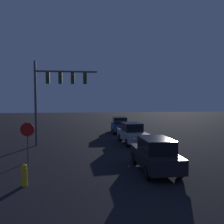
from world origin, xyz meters
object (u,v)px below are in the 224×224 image
at_px(stop_sign, 27,134).
at_px(traffic_signal_mast, 55,87).
at_px(car_far, 120,125).
at_px(fire_hydrant, 24,175).
at_px(car_mid, 132,133).
at_px(car_near, 155,154).

bearing_deg(stop_sign, traffic_signal_mast, 78.64).
distance_m(car_far, fire_hydrant, 15.72).
xyz_separation_m(car_far, stop_sign, (-7.09, -10.81, 0.77)).
bearing_deg(fire_hydrant, car_far, 66.20).
distance_m(car_mid, car_far, 6.15).
bearing_deg(car_mid, car_far, -93.92).
distance_m(car_mid, stop_sign, 8.56).
distance_m(car_near, fire_hydrant, 6.19).
bearing_deg(car_mid, traffic_signal_mast, -5.08).
relative_size(car_near, car_far, 0.99).
bearing_deg(traffic_signal_mast, fire_hydrant, -91.40).
bearing_deg(car_near, fire_hydrant, -169.58).
distance_m(stop_sign, fire_hydrant, 3.83).
relative_size(traffic_signal_mast, stop_sign, 2.88).
bearing_deg(car_far, car_mid, 93.20).
relative_size(car_far, stop_sign, 1.77).
height_order(car_far, stop_sign, stop_sign).
bearing_deg(car_mid, stop_sign, 28.70).
bearing_deg(traffic_signal_mast, stop_sign, -101.36).
height_order(car_mid, traffic_signal_mast, traffic_signal_mast).
xyz_separation_m(stop_sign, fire_hydrant, (0.75, -3.57, -1.16)).
xyz_separation_m(car_mid, fire_hydrant, (-6.39, -8.23, -0.39)).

